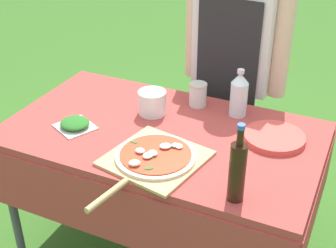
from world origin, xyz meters
TOP-DOWN VIEW (x-y plane):
  - prep_table at (0.00, 0.00)m, footprint 1.38×0.81m
  - person_cook at (0.13, 0.59)m, footprint 0.56×0.23m
  - pizza_on_peel at (0.07, -0.22)m, footprint 0.41×0.59m
  - oil_bottle at (0.43, -0.31)m, footprint 0.06×0.06m
  - water_bottle at (0.26, 0.28)m, footprint 0.08×0.08m
  - herb_container at (-0.36, -0.14)m, footprint 0.21×0.20m
  - mixing_tub at (-0.11, 0.12)m, footprint 0.13×0.13m
  - plate_stack at (0.46, 0.13)m, footprint 0.26×0.26m
  - sauce_jar at (0.05, 0.29)m, footprint 0.09×0.09m

SIDE VIEW (x-z plane):
  - prep_table at x=0.00m, z-range 0.30..1.07m
  - plate_stack at x=0.46m, z-range 0.77..0.79m
  - pizza_on_peel at x=0.07m, z-range 0.75..0.81m
  - herb_container at x=-0.36m, z-range 0.77..0.80m
  - sauce_jar at x=0.05m, z-range 0.76..0.87m
  - mixing_tub at x=-0.11m, z-range 0.77..0.88m
  - water_bottle at x=0.26m, z-range 0.76..0.99m
  - oil_bottle at x=0.43m, z-range 0.74..1.04m
  - person_cook at x=0.13m, z-range 0.14..1.65m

